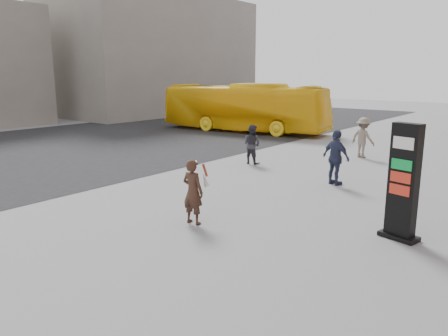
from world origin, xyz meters
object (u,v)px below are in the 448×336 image
Objects in this scene: pedestrian_a at (252,144)px; pedestrian_c at (336,158)px; bus at (244,107)px; pedestrian_b at (363,138)px; woman at (193,191)px; info_pylon at (403,182)px.

pedestrian_c is at bearing 165.19° from pedestrian_a.
bus is 6.16× the size of pedestrian_b.
woman is 0.88× the size of pedestrian_c.
info_pylon is 1.42× the size of pedestrian_c.
info_pylon is at bearing -156.71° from woman.
pedestrian_c is at bearing 117.69° from pedestrian_b.
pedestrian_a is (6.06, -7.74, -0.68)m from bus.
info_pylon is 1.49× the size of pedestrian_b.
bus is (-13.21, 12.32, 0.20)m from info_pylon.
pedestrian_a is 0.91× the size of pedestrian_b.
woman is at bearing 105.73° from pedestrian_b.
info_pylon is 4.68m from woman.
pedestrian_b is 0.96× the size of pedestrian_c.
bus is at bearing -61.00° from woman.
info_pylon reaches higher than pedestrian_b.
woman is (-4.17, -2.07, -0.46)m from info_pylon.
bus is 5.88× the size of pedestrian_c.
pedestrian_b is (2.92, 4.03, 0.07)m from pedestrian_a.
info_pylon is 1.63× the size of pedestrian_a.
bus reaches higher than pedestrian_a.
pedestrian_b is at bearing -92.84° from woman.
woman is at bearing 114.08° from pedestrian_a.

